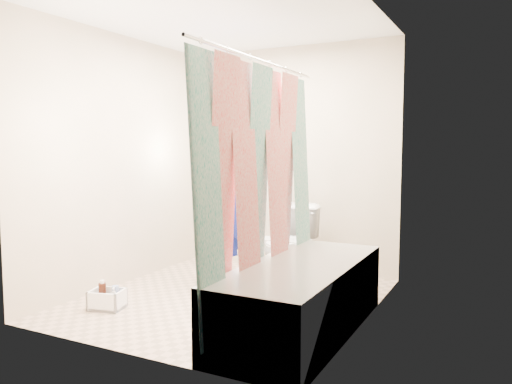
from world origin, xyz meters
The scene contains 14 objects.
floor centered at (0.00, 0.00, 0.00)m, with size 2.60×2.60×0.00m, color tan.
ceiling centered at (0.00, 0.00, 2.40)m, with size 2.40×2.60×0.02m, color silver.
wall_back centered at (0.00, 1.30, 1.20)m, with size 2.40×0.02×2.40m, color beige.
wall_front centered at (0.00, -1.30, 1.20)m, with size 2.40×0.02×2.40m, color beige.
wall_left centered at (-1.20, 0.00, 1.20)m, with size 0.02×2.60×2.40m, color beige.
wall_right centered at (1.20, 0.00, 1.20)m, with size 0.02×2.60×2.40m, color beige.
bathtub centered at (0.85, -0.43, 0.27)m, with size 0.70×1.75×0.50m.
curtain_rod centered at (0.52, -0.43, 1.95)m, with size 0.02×0.02×1.90m, color silver.
shower_curtain centered at (0.52, -0.43, 1.02)m, with size 0.06×1.75×1.80m, color silver.
toilet centered at (0.28, 0.68, 0.38)m, with size 0.43×0.75×0.77m, color white.
tank_lid centered at (0.29, 0.56, 0.45)m, with size 0.47×0.20×0.04m, color silver.
tank_internals centered at (0.22, 0.88, 0.75)m, with size 0.19×0.06×0.25m.
plumber centered at (-0.26, 0.30, 0.93)m, with size 0.68×0.45×1.86m, color navy.
cleaning_caddy centered at (-0.76, -0.68, 0.07)m, with size 0.31×0.27×0.20m.
Camera 1 is at (2.16, -3.69, 1.33)m, focal length 35.00 mm.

